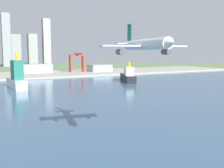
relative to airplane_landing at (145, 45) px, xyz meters
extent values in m
plane|color=#607A50|center=(28.28, 188.99, -42.67)|extent=(2400.00, 2400.00, 0.00)
cube|color=#385675|center=(28.28, 128.99, -42.59)|extent=(840.00, 360.00, 0.15)
cube|color=#A0A08D|center=(28.28, 378.99, -41.42)|extent=(840.00, 140.00, 2.50)
cylinder|color=silver|center=(0.08, 0.42, 0.13)|extent=(10.44, 35.80, 4.03)
cone|color=silver|center=(-3.45, -18.70, 0.13)|extent=(4.57, 5.06, 3.83)
cube|color=silver|center=(0.40, 2.18, -0.47)|extent=(35.54, 14.02, 0.50)
cube|color=#0C5947|center=(2.99, 16.20, 4.57)|extent=(1.27, 4.30, 9.68)
cube|color=silver|center=(2.99, 16.20, 0.94)|extent=(12.99, 6.13, 0.36)
cylinder|color=#4C4F54|center=(9.76, -0.64, -2.69)|extent=(3.09, 5.31, 2.22)
cylinder|color=#4C4F54|center=(-9.34, 2.89, -2.69)|extent=(3.09, 5.31, 2.22)
cube|color=black|center=(128.89, 223.99, -38.28)|extent=(35.64, 64.29, 8.48)
cube|color=silver|center=(125.70, 216.14, -28.39)|extent=(18.31, 25.37, 11.29)
cylinder|color=yellow|center=(124.49, 213.16, -19.36)|extent=(2.95, 2.95, 6.78)
cube|color=white|center=(-17.69, 220.98, -37.62)|extent=(15.89, 50.58, 9.80)
cube|color=#1E6B59|center=(-17.16, 214.28, -22.16)|extent=(11.48, 18.66, 21.11)
cylinder|color=yellow|center=(-16.97, 211.80, -7.69)|extent=(2.89, 2.89, 7.84)
cube|color=#B72D23|center=(102.20, 382.70, -25.26)|extent=(2.20, 2.20, 29.81)
cube|color=#B72D23|center=(127.49, 382.70, -25.26)|extent=(2.20, 2.20, 29.81)
cube|color=#B72D23|center=(102.20, 390.70, -25.26)|extent=(2.20, 2.20, 29.81)
cube|color=#B72D23|center=(127.49, 390.70, -25.26)|extent=(2.20, 2.20, 29.81)
cube|color=#B72D23|center=(114.84, 386.70, -8.95)|extent=(27.69, 10.00, 2.80)
cube|color=#B72D23|center=(114.84, 376.60, -6.15)|extent=(2.60, 40.39, 2.60)
cube|color=silver|center=(36.93, 406.98, -32.96)|extent=(64.98, 30.36, 14.41)
cube|color=gray|center=(36.93, 406.98, -25.16)|extent=(66.28, 30.97, 1.20)
cube|color=#99BCD1|center=(159.18, 380.09, -34.23)|extent=(40.37, 32.92, 11.87)
cube|color=gray|center=(159.18, 380.09, -27.69)|extent=(41.17, 33.58, 1.20)
cube|color=gray|center=(23.74, 689.87, 29.43)|extent=(21.38, 24.99, 144.20)
cube|color=gray|center=(52.81, 720.94, 2.75)|extent=(26.80, 16.02, 90.84)
cube|color=gray|center=(92.84, 689.42, 2.78)|extent=(24.60, 27.00, 90.90)
cube|color=#AAADAC|center=(132.58, 686.82, 24.86)|extent=(20.04, 24.08, 135.06)
camera|label=1|loc=(-58.31, -82.84, -2.77)|focal=41.84mm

